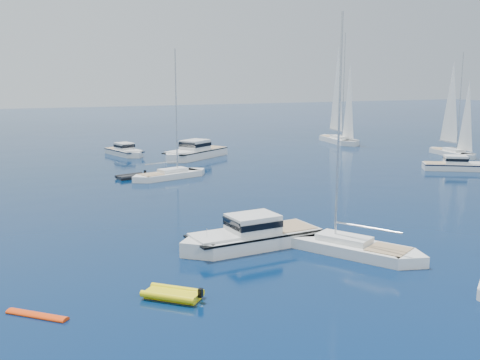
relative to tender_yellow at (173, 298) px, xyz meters
name	(u,v)px	position (x,y,z in m)	size (l,w,h in m)	color
ground	(468,321)	(11.86, -8.35, 0.00)	(400.00, 400.00, 0.00)	#082253
motor_cruiser_centre	(250,247)	(7.53, 6.47, 0.00)	(3.28, 10.73, 2.82)	silver
motor_cruiser_far_r	(456,170)	(44.30, 24.48, 0.00)	(2.68, 8.77, 2.30)	white
motor_cruiser_distant	(194,158)	(18.32, 47.55, 0.00)	(3.81, 12.45, 3.27)	white
motor_cruiser_horizon	(125,155)	(10.06, 54.44, 0.00)	(2.72, 8.89, 2.33)	silver
sailboat_mid_r	(350,253)	(12.88, 2.53, 0.00)	(2.81, 10.81, 15.88)	white
sailboat_centre	(170,178)	(10.43, 33.74, 0.00)	(2.64, 10.15, 14.92)	white
sailboat_sails_r	(452,155)	(53.56, 34.55, 0.00)	(2.71, 10.41, 15.30)	silver
sailboat_sails_far	(339,143)	(47.67, 54.90, 0.00)	(3.41, 13.10, 19.26)	white
tender_yellow	(173,298)	(0.00, 0.00, 0.00)	(1.79, 3.18, 0.95)	yellow
tender_grey_far	(131,178)	(6.39, 35.40, 0.00)	(1.95, 3.54, 0.95)	black
kayak_orange	(37,316)	(-6.60, 0.58, 0.00)	(0.56, 3.32, 0.30)	#EC3C0B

